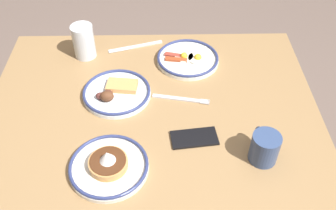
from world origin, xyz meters
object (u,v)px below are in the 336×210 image
(fork_near, at_px, (181,99))
(plate_center_pancakes, at_px, (188,59))
(butter_knife, at_px, (136,47))
(cell_phone, at_px, (194,138))
(plate_near_main, at_px, (116,92))
(drinking_glass, at_px, (84,43))
(coffee_mug, at_px, (264,147))
(plate_far_companion, at_px, (109,165))

(fork_near, bearing_deg, plate_center_pancakes, -99.10)
(butter_knife, bearing_deg, cell_phone, 112.55)
(plate_near_main, bearing_deg, drinking_glass, -59.80)
(coffee_mug, bearing_deg, plate_near_main, -31.72)
(plate_near_main, relative_size, plate_far_companion, 1.02)
(plate_far_companion, distance_m, drinking_glass, 0.57)
(plate_center_pancakes, distance_m, drinking_glass, 0.40)
(drinking_glass, distance_m, butter_knife, 0.21)
(plate_center_pancakes, distance_m, plate_far_companion, 0.56)
(plate_center_pancakes, height_order, butter_knife, plate_center_pancakes)
(plate_near_main, bearing_deg, butter_knife, -100.88)
(plate_center_pancakes, xyz_separation_m, butter_knife, (0.20, -0.10, -0.01))
(plate_center_pancakes, bearing_deg, plate_near_main, 36.10)
(plate_center_pancakes, relative_size, fork_near, 1.19)
(coffee_mug, height_order, fork_near, coffee_mug)
(plate_near_main, bearing_deg, plate_far_companion, 90.59)
(plate_center_pancakes, xyz_separation_m, drinking_glass, (0.39, -0.05, 0.05))
(drinking_glass, bearing_deg, cell_phone, 132.00)
(plate_near_main, relative_size, plate_center_pancakes, 1.00)
(drinking_glass, height_order, butter_knife, drinking_glass)
(coffee_mug, distance_m, butter_knife, 0.69)
(drinking_glass, relative_size, butter_knife, 0.61)
(plate_center_pancakes, distance_m, fork_near, 0.22)
(plate_near_main, distance_m, butter_knife, 0.29)
(coffee_mug, xyz_separation_m, cell_phone, (0.20, -0.08, -0.04))
(plate_center_pancakes, xyz_separation_m, cell_phone, (0.00, 0.39, -0.01))
(plate_near_main, bearing_deg, plate_center_pancakes, -143.90)
(butter_knife, bearing_deg, drinking_glass, 14.77)
(fork_near, bearing_deg, plate_near_main, -6.31)
(plate_near_main, xyz_separation_m, drinking_glass, (0.14, -0.23, 0.04))
(plate_far_companion, relative_size, drinking_glass, 1.76)
(cell_phone, height_order, fork_near, cell_phone)
(coffee_mug, height_order, butter_knife, coffee_mug)
(cell_phone, distance_m, butter_knife, 0.53)
(plate_near_main, xyz_separation_m, butter_knife, (-0.05, -0.28, -0.01))
(fork_near, bearing_deg, plate_far_companion, 52.46)
(plate_near_main, distance_m, coffee_mug, 0.53)
(plate_near_main, bearing_deg, fork_near, 173.69)
(coffee_mug, distance_m, cell_phone, 0.21)
(drinking_glass, height_order, cell_phone, drinking_glass)
(plate_center_pancakes, bearing_deg, butter_knife, -25.23)
(fork_near, bearing_deg, cell_phone, 100.38)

